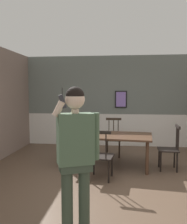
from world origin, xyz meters
TOP-DOWN VIEW (x-y plane):
  - ground_plane at (0.00, 0.00)m, footprint 7.37×7.37m
  - room_back_partition at (0.00, 3.35)m, footprint 5.98×0.17m
  - dining_table at (-0.20, 1.16)m, footprint 2.09×1.26m
  - chair_near_window at (1.17, 1.01)m, footprint 0.45×0.45m
  - chair_by_doorway at (-0.30, 0.25)m, footprint 0.54×0.54m
  - chair_at_table_head at (-0.11, 2.06)m, footprint 0.43×0.43m
  - person_figure at (-0.46, -1.55)m, footprint 0.54×0.38m

SIDE VIEW (x-z plane):
  - ground_plane at x=0.00m, z-range 0.00..0.00m
  - chair_near_window at x=1.17m, z-range -0.02..0.98m
  - chair_at_table_head at x=-0.11m, z-range -0.02..0.99m
  - chair_by_doorway at x=-0.30m, z-range -0.02..0.99m
  - dining_table at x=-0.20m, z-range 0.30..1.04m
  - person_figure at x=-0.46m, z-range 0.16..1.95m
  - room_back_partition at x=0.00m, z-range -0.05..2.81m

